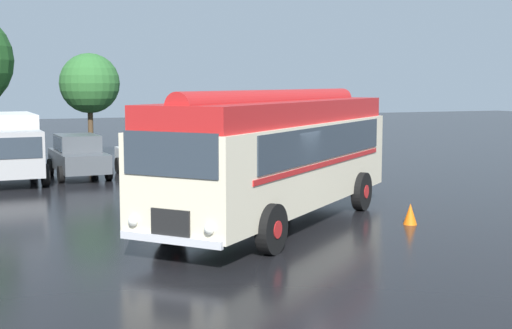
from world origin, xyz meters
name	(u,v)px	position (x,y,z in m)	size (l,w,h in m)	color
ground_plane	(269,231)	(0.00, 0.00, 0.00)	(120.00, 120.00, 0.00)	black
vintage_bus	(278,152)	(0.60, 0.75, 1.89)	(9.26, 8.39, 3.49)	beige
car_near_left	(78,156)	(-2.76, 12.18, 0.85)	(2.05, 4.25, 1.66)	#4C5156
car_mid_left	(148,154)	(-0.11, 11.68, 0.85)	(2.06, 4.25, 1.66)	silver
car_mid_right	(208,149)	(2.75, 12.72, 0.85)	(2.31, 4.36, 1.66)	#144C28
box_van	(8,144)	(-5.31, 12.27, 1.36)	(2.40, 5.80, 2.50)	silver
tree_centre	(92,83)	(-1.03, 18.77, 3.66)	(2.87, 2.87, 5.09)	#4C3823
traffic_cone	(410,214)	(3.74, -0.66, 0.28)	(0.36, 0.36, 0.55)	orange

